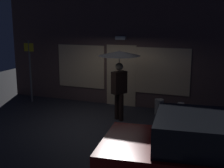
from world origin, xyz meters
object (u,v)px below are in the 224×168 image
(person_with_umbrella, at_px, (119,66))
(sidewalk_bollard, at_px, (159,107))
(sidewalk_bollard_2, at_px, (181,111))
(street_sign_post, at_px, (30,67))

(person_with_umbrella, distance_m, sidewalk_bollard, 2.06)
(sidewalk_bollard, relative_size, sidewalk_bollard_2, 0.96)
(sidewalk_bollard, distance_m, sidewalk_bollard_2, 0.77)
(sidewalk_bollard, bearing_deg, person_with_umbrella, -136.48)
(sidewalk_bollard, height_order, sidewalk_bollard_2, sidewalk_bollard_2)
(street_sign_post, height_order, sidewalk_bollard_2, street_sign_post)
(person_with_umbrella, bearing_deg, sidewalk_bollard_2, 144.27)
(street_sign_post, bearing_deg, sidewalk_bollard, 1.96)
(person_with_umbrella, relative_size, sidewalk_bollard, 4.29)
(street_sign_post, bearing_deg, person_with_umbrella, -12.32)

